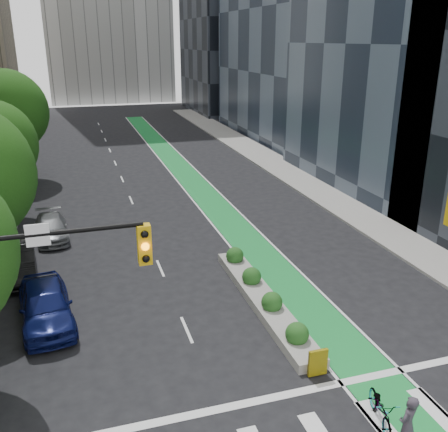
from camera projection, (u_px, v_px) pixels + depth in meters
ground at (309, 418)px, 15.50m from camera, size 160.00×160.00×0.00m
sidewalk_right at (303, 180)px, 41.24m from camera, size 3.60×90.00×0.15m
bike_lane_paint at (186, 174)px, 43.34m from camera, size 2.20×70.00×0.01m
building_dark_end at (236, 19)px, 77.55m from camera, size 14.00×18.00×28.00m
tree_far at (6, 112)px, 39.36m from camera, size 6.60×6.60×9.00m
median_planter at (263, 297)px, 22.04m from camera, size 1.20×10.26×1.10m
bicycle at (381, 408)px, 15.16m from camera, size 1.21×2.11×1.05m
cyclist at (407, 425)px, 13.93m from camera, size 0.81×0.69×1.89m
parked_car_left_near at (46, 305)px, 20.39m from camera, size 2.57×5.22×1.71m
parked_car_left_mid at (16, 260)px, 24.59m from camera, size 2.12×5.04×1.62m
parked_car_left_far at (51, 228)px, 29.27m from camera, size 2.15×4.56×1.28m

